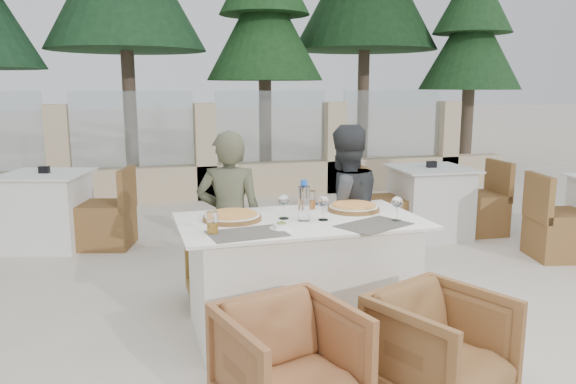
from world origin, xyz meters
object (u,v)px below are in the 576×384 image
object	(u,v)px
armchair_near_left	(290,363)
pizza_left	(232,216)
armchair_near_right	(441,346)
bg_table_a	(47,210)
olive_dish	(281,225)
pizza_right	(354,207)
beer_glass_left	(212,223)
diner_left	(230,221)
water_bottle	(304,201)
wine_glass_near	(323,207)
diner_right	(343,213)
wine_glass_corner	(397,207)
armchair_far_right	(336,259)
armchair_far_left	(232,267)
beer_glass_right	(311,200)
wine_glass_centre	(284,205)
bg_table_b	(430,202)
dining_table	(300,275)

from	to	relation	value
armchair_near_left	pizza_left	bearing A→B (deg)	79.12
armchair_near_left	armchair_near_right	distance (m)	0.82
armchair_near_right	bg_table_a	distance (m)	4.36
olive_dish	pizza_right	bearing A→B (deg)	29.30
beer_glass_left	diner_left	distance (m)	0.78
water_bottle	wine_glass_near	world-z (taller)	water_bottle
water_bottle	diner_left	world-z (taller)	diner_left
armchair_near_left	diner_right	distance (m)	1.75
water_bottle	wine_glass_corner	size ratio (longest dim) A/B	1.46
pizza_left	armchair_far_right	xyz separation A→B (m)	(0.92, 0.49, -0.52)
beer_glass_left	armchair_near_left	size ratio (longest dim) A/B	0.21
diner_right	armchair_far_right	bearing A→B (deg)	-90.03
water_bottle	armchair_far_left	world-z (taller)	water_bottle
armchair_near_left	diner_left	distance (m)	1.55
olive_dish	diner_right	world-z (taller)	diner_right
wine_glass_corner	beer_glass_right	size ratio (longest dim) A/B	1.40
beer_glass_left	diner_right	xyz separation A→B (m)	(1.12, 0.69, -0.16)
pizza_left	beer_glass_right	distance (m)	0.63
pizza_left	wine_glass_corner	size ratio (longest dim) A/B	2.08
pizza_left	wine_glass_near	bearing A→B (deg)	-16.52
water_bottle	diner_right	world-z (taller)	diner_right
wine_glass_corner	armchair_near_right	size ratio (longest dim) A/B	0.29
armchair_far_right	bg_table_a	xyz separation A→B (m)	(-2.37, 2.06, 0.11)
beer_glass_right	diner_right	size ratio (longest dim) A/B	0.10
wine_glass_near	armchair_near_right	bearing A→B (deg)	-71.69
pizza_left	beer_glass_left	size ratio (longest dim) A/B	2.85
pizza_right	diner_left	distance (m)	0.91
armchair_near_left	bg_table_a	xyz separation A→B (m)	(-1.52, 3.64, 0.09)
armchair_far_left	beer_glass_left	bearing A→B (deg)	71.94
wine_glass_centre	diner_right	bearing A→B (deg)	36.20
olive_dish	diner_left	size ratio (longest dim) A/B	0.08
pizza_left	wine_glass_corner	xyz separation A→B (m)	(1.02, -0.33, 0.07)
wine_glass_centre	bg_table_b	bearing A→B (deg)	40.34
beer_glass_left	water_bottle	bearing A→B (deg)	14.69
wine_glass_near	diner_left	distance (m)	0.80
beer_glass_right	olive_dish	xyz separation A→B (m)	(-0.36, -0.49, -0.04)
water_bottle	bg_table_a	size ratio (longest dim) A/B	0.16
beer_glass_left	diner_right	size ratio (longest dim) A/B	0.10
wine_glass_corner	beer_glass_left	size ratio (longest dim) A/B	1.37
olive_dish	armchair_far_left	world-z (taller)	olive_dish
wine_glass_centre	dining_table	bearing A→B (deg)	-23.86
beer_glass_left	diner_right	bearing A→B (deg)	31.82
diner_left	bg_table_a	bearing A→B (deg)	-37.34
pizza_right	water_bottle	world-z (taller)	water_bottle
armchair_far_left	bg_table_b	size ratio (longest dim) A/B	0.40
water_bottle	wine_glass_corner	xyz separation A→B (m)	(0.58, -0.18, -0.04)
wine_glass_centre	pizza_left	bearing A→B (deg)	169.90
beer_glass_left	pizza_left	bearing A→B (deg)	60.19
wine_glass_corner	armchair_far_left	world-z (taller)	wine_glass_corner
armchair_near_left	diner_right	bearing A→B (deg)	44.85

